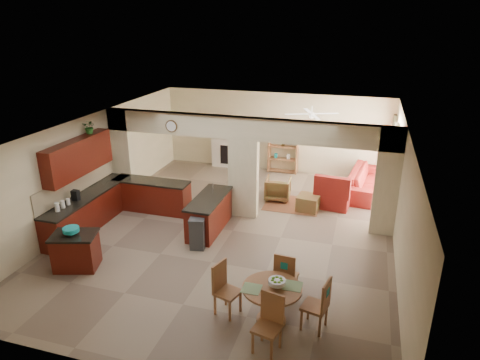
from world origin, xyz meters
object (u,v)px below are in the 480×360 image
(dining_table, at_px, (272,299))
(armchair, at_px, (278,189))
(kitchen_island, at_px, (76,251))
(sofa, at_px, (368,182))

(dining_table, relative_size, armchair, 1.42)
(kitchen_island, distance_m, sofa, 8.76)
(sofa, distance_m, armchair, 2.91)
(sofa, xyz_separation_m, armchair, (-2.61, -1.28, -0.04))
(kitchen_island, xyz_separation_m, armchair, (3.47, 5.02, -0.07))
(kitchen_island, height_order, armchair, kitchen_island)
(dining_table, bearing_deg, kitchen_island, 173.18)
(dining_table, distance_m, sofa, 7.02)
(armchair, bearing_deg, dining_table, 96.18)
(kitchen_island, distance_m, dining_table, 4.56)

